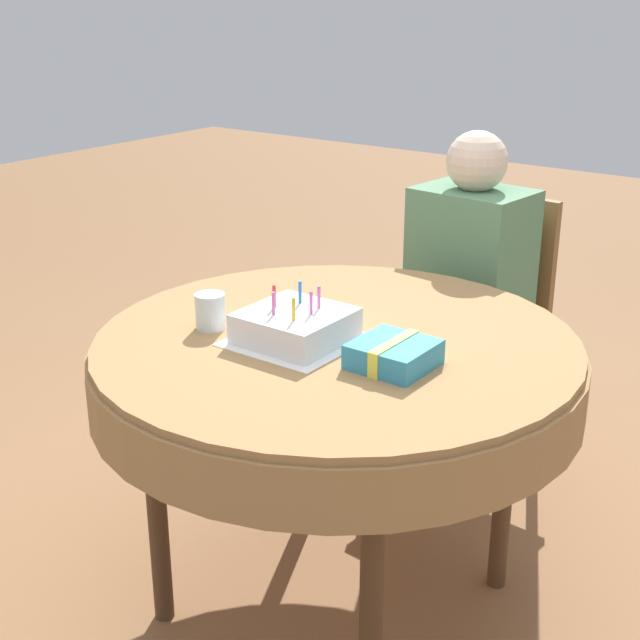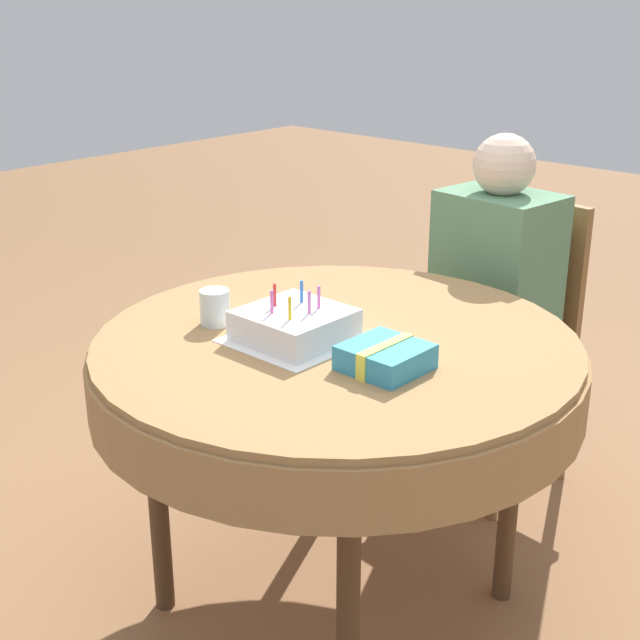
# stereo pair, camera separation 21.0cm
# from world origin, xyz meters

# --- Properties ---
(ground_plane) EXTENTS (12.00, 12.00, 0.00)m
(ground_plane) POSITION_xyz_m (0.00, 0.00, 0.00)
(ground_plane) COLOR #8C603D
(dining_table) EXTENTS (1.17, 1.17, 0.76)m
(dining_table) POSITION_xyz_m (0.00, 0.00, 0.67)
(dining_table) COLOR #9E7547
(dining_table) RESTS_ON ground_plane
(chair) EXTENTS (0.45, 0.45, 0.91)m
(chair) POSITION_xyz_m (-0.06, 0.89, 0.50)
(chair) COLOR brown
(chair) RESTS_ON ground_plane
(person) EXTENTS (0.36, 0.37, 1.14)m
(person) POSITION_xyz_m (-0.07, 0.79, 0.69)
(person) COLOR beige
(person) RESTS_ON ground_plane
(napkin) EXTENTS (0.28, 0.28, 0.00)m
(napkin) POSITION_xyz_m (-0.06, -0.08, 0.76)
(napkin) COLOR white
(napkin) RESTS_ON dining_table
(birthday_cake) EXTENTS (0.23, 0.23, 0.13)m
(birthday_cake) POSITION_xyz_m (-0.06, -0.08, 0.79)
(birthday_cake) COLOR white
(birthday_cake) RESTS_ON dining_table
(drinking_glass) EXTENTS (0.07, 0.07, 0.09)m
(drinking_glass) POSITION_xyz_m (-0.28, -0.13, 0.80)
(drinking_glass) COLOR silver
(drinking_glass) RESTS_ON dining_table
(gift_box) EXTENTS (0.16, 0.17, 0.06)m
(gift_box) POSITION_xyz_m (0.20, -0.07, 0.78)
(gift_box) COLOR teal
(gift_box) RESTS_ON dining_table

